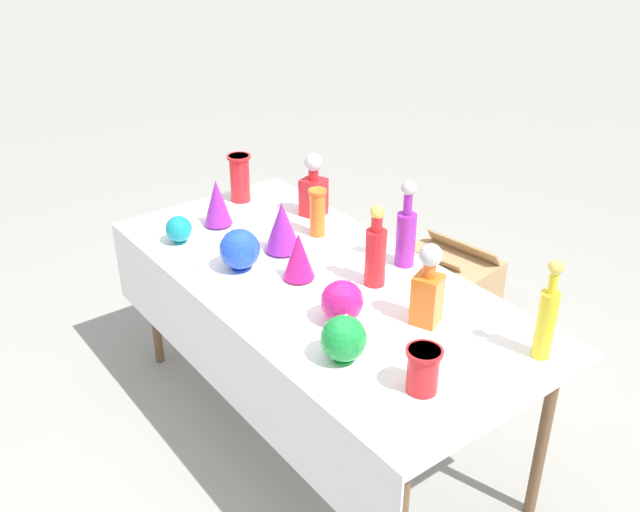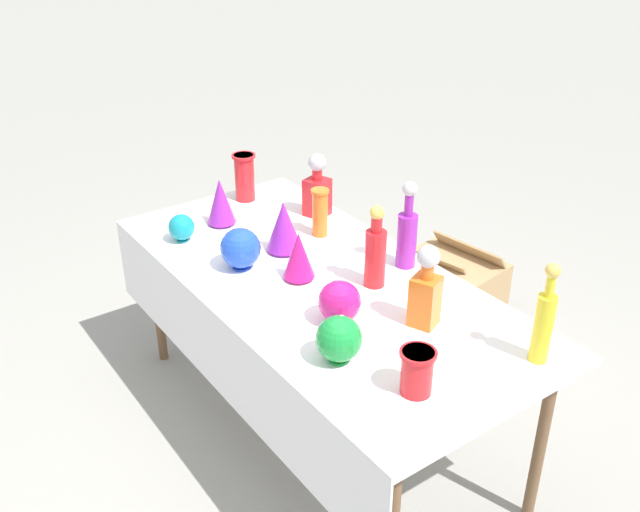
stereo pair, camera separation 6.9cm
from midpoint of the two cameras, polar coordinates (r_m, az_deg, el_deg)
ground_plane at (r=3.27m, az=0.62°, el=-13.41°), size 40.00×40.00×0.00m
display_table at (r=2.83m, az=0.01°, el=-3.17°), size 1.95×0.91×0.76m
tall_bottle_0 at (r=2.72m, az=5.18°, el=0.28°), size 0.08×0.08×0.34m
tall_bottle_1 at (r=2.40m, az=18.29°, el=-4.92°), size 0.06×0.06×0.36m
tall_bottle_2 at (r=2.87m, az=7.67°, el=1.87°), size 0.08×0.08×0.37m
square_decanter_0 at (r=3.30m, az=0.38°, el=5.42°), size 0.13×0.13×0.30m
square_decanter_1 at (r=2.50m, az=9.25°, el=-2.64°), size 0.12×0.12×0.31m
slender_vase_0 at (r=3.11m, az=0.64°, el=3.61°), size 0.08×0.08×0.22m
slender_vase_1 at (r=3.48m, az=-5.49°, el=6.40°), size 0.11×0.11×0.23m
slender_vase_2 at (r=2.22m, az=8.67°, el=-9.02°), size 0.12×0.12×0.15m
fluted_vase_0 at (r=2.77m, az=-1.00°, el=0.04°), size 0.13×0.13×0.20m
fluted_vase_1 at (r=3.24m, az=-7.36°, el=4.37°), size 0.13×0.13×0.22m
fluted_vase_2 at (r=2.97m, az=-2.25°, el=2.43°), size 0.15×0.15×0.22m
round_bowl_0 at (r=2.32m, az=2.38°, el=-6.64°), size 0.15×0.15×0.16m
round_bowl_1 at (r=3.13m, az=-10.40°, el=2.26°), size 0.11×0.11×0.12m
round_bowl_2 at (r=2.86m, az=-5.69°, el=0.62°), size 0.16×0.16×0.17m
round_bowl_3 at (r=2.51m, az=2.37°, el=-3.68°), size 0.15×0.15×0.16m
price_tag_left at (r=2.88m, az=-8.89°, el=-0.89°), size 0.05×0.02×0.05m
cardboard_box_behind_left at (r=3.91m, az=10.69°, el=-2.83°), size 0.54×0.50×0.45m
cardboard_box_behind_right at (r=3.84m, az=8.08°, el=-3.55°), size 0.51×0.48×0.42m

